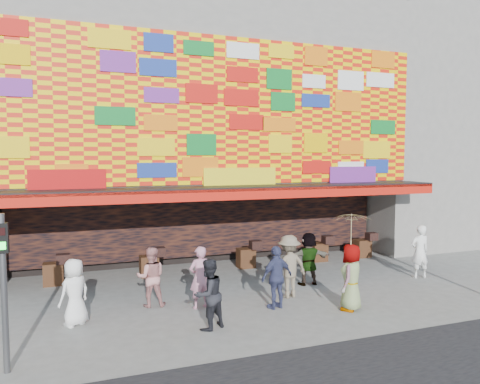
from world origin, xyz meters
The scene contains 14 objects.
ground centered at (0.00, 0.00, 0.00)m, with size 90.00×90.00×0.00m, color slate.
shop_building centered at (0.00, 8.18, 5.23)m, with size 15.20×9.40×10.00m.
neighbor_right centered at (13.00, 8.00, 6.00)m, with size 11.00×8.00×12.00m, color gray.
signal_left centered at (-6.20, -1.50, 1.86)m, with size 0.22×0.20×3.00m.
ped_a centered at (-4.94, 0.65, 0.81)m, with size 0.79×0.51×1.61m, color white.
ped_b centered at (-1.80, 0.82, 0.83)m, with size 0.61×0.40×1.66m, color #BE7B93.
ped_c centered at (-2.03, -0.71, 0.83)m, with size 0.81×0.63×1.66m, color black.
ped_d centered at (0.86, 0.87, 0.90)m, with size 1.16×0.67×1.79m, color #7A6D58.
ped_e centered at (0.11, 0.08, 0.84)m, with size 0.98×0.41×1.68m, color #3A3F65.
ped_f centered at (2.02, 1.80, 0.83)m, with size 1.54×0.49×1.66m, color gray.
ped_g centered at (1.88, -0.73, 0.87)m, with size 0.85×0.56×1.75m, color gray.
ped_h centered at (5.89, 1.24, 0.88)m, with size 0.64×0.42×1.76m, color white.
ped_i centered at (-2.99, 1.44, 0.80)m, with size 0.78×0.61×1.61m, color tan.
parasol centered at (1.88, -0.73, 2.14)m, with size 1.27×1.28×1.82m.
Camera 1 is at (-5.11, -10.96, 4.05)m, focal length 35.00 mm.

